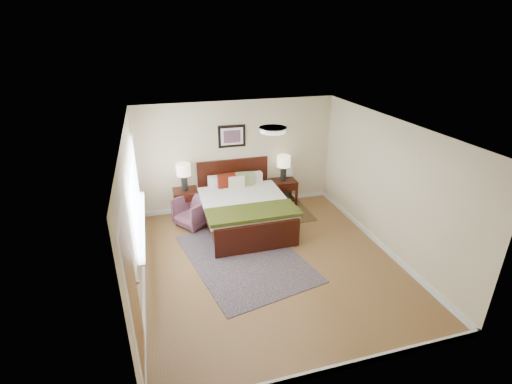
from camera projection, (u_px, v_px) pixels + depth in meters
floor at (270, 262)px, 6.79m from camera, size 5.00×5.00×0.00m
back_wall at (238, 155)px, 8.48m from camera, size 4.50×0.04×2.50m
front_wall at (342, 292)px, 4.08m from camera, size 4.50×0.04×2.50m
left_wall at (133, 217)px, 5.72m from camera, size 0.04×5.00×2.50m
right_wall at (387, 186)px, 6.84m from camera, size 0.04×5.00×2.50m
ceiling at (273, 127)px, 5.78m from camera, size 4.50×5.00×0.02m
window at (136, 191)px, 6.30m from camera, size 0.11×2.72×1.32m
door at (134, 298)px, 4.26m from camera, size 0.06×1.00×2.18m
ceil_fixture at (273, 130)px, 5.79m from camera, size 0.44×0.44×0.08m
bed at (244, 204)px, 7.81m from camera, size 1.78×2.15×1.16m
wall_art at (232, 136)px, 8.23m from camera, size 0.62×0.05×0.50m
nightstand_left at (186, 195)px, 8.24m from camera, size 0.53×0.48×0.63m
nightstand_right at (283, 190)px, 8.88m from camera, size 0.61×0.46×0.61m
lamp_left at (184, 172)px, 8.04m from camera, size 0.31×0.31×0.61m
lamp_right at (284, 164)px, 8.63m from camera, size 0.31×0.31×0.61m
armchair at (193, 212)px, 7.94m from camera, size 0.95×0.95×0.63m
rug_persian at (245, 257)px, 6.90m from camera, size 2.38×2.97×0.01m
rug_navy at (292, 211)px, 8.64m from camera, size 0.80×1.17×0.01m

